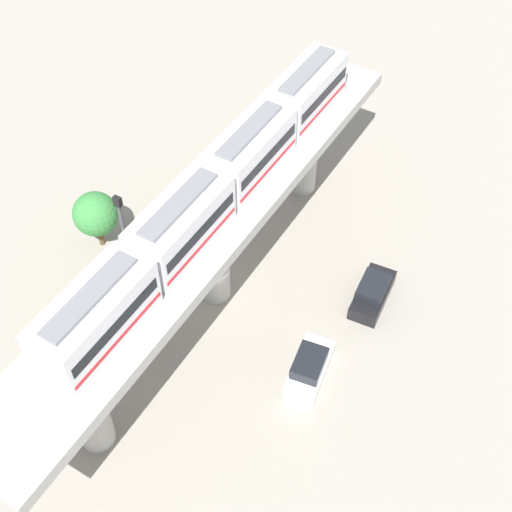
{
  "coord_description": "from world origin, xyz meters",
  "views": [
    {
      "loc": [
        -16.19,
        22.04,
        34.31
      ],
      "look_at": [
        -2.5,
        -0.85,
        4.22
      ],
      "focal_mm": 47.96,
      "sensor_mm": 36.0,
      "label": 1
    }
  ],
  "objects_px": {
    "tree_near_viaduct": "(95,214)",
    "signal_post": "(128,252)",
    "parked_car_white": "(310,368)",
    "parked_car_black": "(373,293)",
    "train": "(217,187)"
  },
  "relations": [
    {
      "from": "parked_car_white",
      "to": "parked_car_black",
      "type": "bearing_deg",
      "value": -106.07
    },
    {
      "from": "train",
      "to": "parked_car_white",
      "type": "distance_m",
      "value": 11.6
    },
    {
      "from": "tree_near_viaduct",
      "to": "train",
      "type": "bearing_deg",
      "value": -172.51
    },
    {
      "from": "parked_car_black",
      "to": "train",
      "type": "bearing_deg",
      "value": 17.64
    },
    {
      "from": "tree_near_viaduct",
      "to": "signal_post",
      "type": "xyz_separation_m",
      "value": [
        -5.6,
        3.16,
        2.51
      ]
    },
    {
      "from": "parked_car_white",
      "to": "parked_car_black",
      "type": "distance_m",
      "value": 6.94
    },
    {
      "from": "train",
      "to": "parked_car_black",
      "type": "distance_m",
      "value": 12.35
    },
    {
      "from": "tree_near_viaduct",
      "to": "signal_post",
      "type": "relative_size",
      "value": 0.45
    },
    {
      "from": "parked_car_black",
      "to": "tree_near_viaduct",
      "type": "distance_m",
      "value": 18.56
    },
    {
      "from": "parked_car_white",
      "to": "signal_post",
      "type": "xyz_separation_m",
      "value": [
        11.36,
        1.21,
        4.6
      ]
    },
    {
      "from": "parked_car_white",
      "to": "tree_near_viaduct",
      "type": "height_order",
      "value": "tree_near_viaduct"
    },
    {
      "from": "tree_near_viaduct",
      "to": "signal_post",
      "type": "distance_m",
      "value": 6.9
    },
    {
      "from": "train",
      "to": "tree_near_viaduct",
      "type": "height_order",
      "value": "train"
    },
    {
      "from": "train",
      "to": "tree_near_viaduct",
      "type": "distance_m",
      "value": 10.74
    },
    {
      "from": "signal_post",
      "to": "parked_car_black",
      "type": "bearing_deg",
      "value": -146.36
    }
  ]
}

